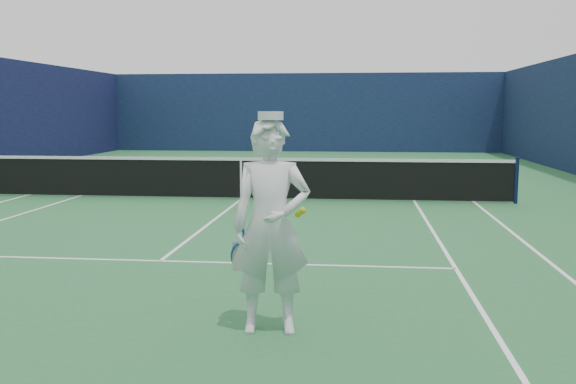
{
  "coord_description": "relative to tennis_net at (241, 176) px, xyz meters",
  "views": [
    {
      "loc": [
        2.77,
        -15.06,
        2.14
      ],
      "look_at": [
        1.96,
        -7.58,
        1.17
      ],
      "focal_mm": 40.0,
      "sensor_mm": 36.0,
      "label": 1
    }
  ],
  "objects": [
    {
      "name": "windscreen_fence",
      "position": [
        0.0,
        0.0,
        1.45
      ],
      "size": [
        20.12,
        36.12,
        4.0
      ],
      "color": "#101C3C",
      "rests_on": "ground"
    },
    {
      "name": "court_markings",
      "position": [
        0.0,
        0.0,
        -0.55
      ],
      "size": [
        11.03,
        23.83,
        0.01
      ],
      "color": "white",
      "rests_on": "ground"
    },
    {
      "name": "ground",
      "position": [
        0.0,
        0.0,
        -0.55
      ],
      "size": [
        80.0,
        80.0,
        0.0
      ],
      "primitive_type": "plane",
      "color": "#256134",
      "rests_on": "ground"
    },
    {
      "name": "tennis_player",
      "position": [
        1.96,
        -9.08,
        0.48
      ],
      "size": [
        0.86,
        0.58,
        2.13
      ],
      "rotation": [
        0.0,
        0.0,
        0.11
      ],
      "color": "white",
      "rests_on": "ground"
    },
    {
      "name": "tennis_net",
      "position": [
        0.0,
        0.0,
        0.0
      ],
      "size": [
        12.88,
        0.09,
        1.07
      ],
      "color": "#141E4C",
      "rests_on": "ground"
    }
  ]
}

